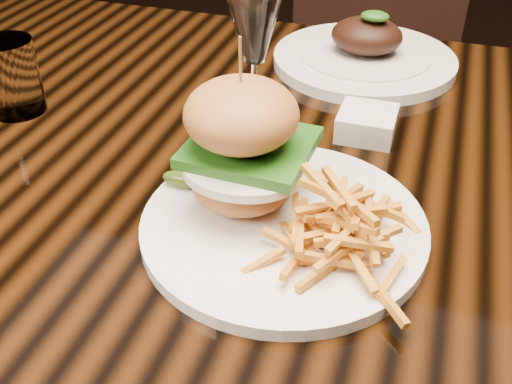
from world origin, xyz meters
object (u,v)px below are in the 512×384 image
(far_dish, at_px, (365,55))
(dining_table, at_px, (301,204))
(burger_plate, at_px, (279,188))
(chair_far, at_px, (374,49))
(wine_glass, at_px, (254,32))

(far_dish, bearing_deg, dining_table, -95.10)
(burger_plate, relative_size, chair_far, 0.32)
(dining_table, xyz_separation_m, chair_far, (-0.02, 0.89, -0.13))
(burger_plate, distance_m, chair_far, 1.07)
(far_dish, height_order, chair_far, chair_far)
(dining_table, height_order, chair_far, chair_far)
(dining_table, xyz_separation_m, far_dish, (0.03, 0.30, 0.09))
(dining_table, distance_m, far_dish, 0.32)
(wine_glass, relative_size, far_dish, 0.65)
(dining_table, height_order, wine_glass, wine_glass)
(dining_table, relative_size, burger_plate, 5.26)
(burger_plate, bearing_deg, dining_table, 108.50)
(chair_far, bearing_deg, burger_plate, -95.10)
(wine_glass, bearing_deg, dining_table, -25.81)
(burger_plate, bearing_deg, far_dish, 102.58)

